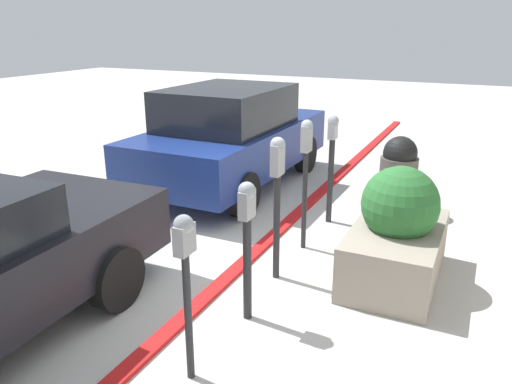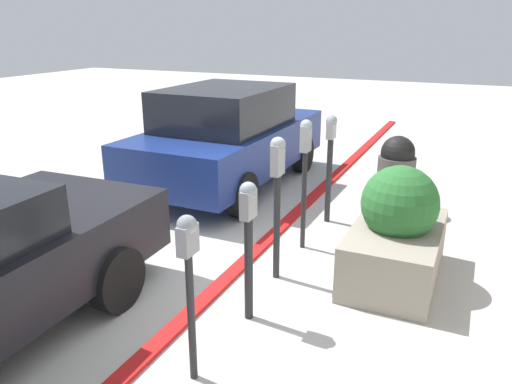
# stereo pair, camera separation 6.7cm
# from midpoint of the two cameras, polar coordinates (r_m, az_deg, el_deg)

# --- Properties ---
(ground_plane) EXTENTS (40.00, 40.00, 0.00)m
(ground_plane) POSITION_cam_midpoint_polar(r_m,az_deg,el_deg) (5.62, -0.81, -8.84)
(ground_plane) COLOR beige
(curb_strip) EXTENTS (19.00, 0.16, 0.04)m
(curb_strip) POSITION_cam_midpoint_polar(r_m,az_deg,el_deg) (5.64, -1.55, -8.50)
(curb_strip) COLOR red
(curb_strip) RESTS_ON ground_plane
(parking_meter_nearest) EXTENTS (0.17, 0.15, 1.35)m
(parking_meter_nearest) POSITION_cam_midpoint_polar(r_m,az_deg,el_deg) (3.63, -7.53, -8.19)
(parking_meter_nearest) COLOR #232326
(parking_meter_nearest) RESTS_ON ground_plane
(parking_meter_second) EXTENTS (0.18, 0.16, 1.32)m
(parking_meter_second) POSITION_cam_midpoint_polar(r_m,az_deg,el_deg) (4.38, -0.59, -4.37)
(parking_meter_second) COLOR #232326
(parking_meter_second) RESTS_ON ground_plane
(parking_meter_middle) EXTENTS (0.18, 0.16, 1.54)m
(parking_meter_middle) POSITION_cam_midpoint_polar(r_m,az_deg,el_deg) (5.06, 2.82, 0.98)
(parking_meter_middle) COLOR #232326
(parking_meter_middle) RESTS_ON ground_plane
(parking_meter_fourth) EXTENTS (0.16, 0.14, 1.57)m
(parking_meter_fourth) POSITION_cam_midpoint_polar(r_m,az_deg,el_deg) (5.79, 6.06, 3.78)
(parking_meter_fourth) COLOR #232326
(parking_meter_fourth) RESTS_ON ground_plane
(parking_meter_farthest) EXTENTS (0.17, 0.15, 1.47)m
(parking_meter_farthest) POSITION_cam_midpoint_polar(r_m,az_deg,el_deg) (6.69, 8.93, 4.33)
(parking_meter_farthest) COLOR #232326
(parking_meter_farthest) RESTS_ON ground_plane
(planter_box) EXTENTS (1.58, 0.89, 1.24)m
(planter_box) POSITION_cam_midpoint_polar(r_m,az_deg,el_deg) (5.44, 16.16, -4.76)
(planter_box) COLOR gray
(planter_box) RESTS_ON ground_plane
(parked_car_middle) EXTENTS (4.06, 1.89, 1.65)m
(parked_car_middle) POSITION_cam_midpoint_polar(r_m,az_deg,el_deg) (8.24, -2.62, 6.38)
(parked_car_middle) COLOR navy
(parked_car_middle) RESTS_ON ground_plane
(trash_bin) EXTENTS (0.53, 0.53, 1.11)m
(trash_bin) POSITION_cam_midpoint_polar(r_m,az_deg,el_deg) (7.39, 16.18, 1.90)
(trash_bin) COLOR #514C47
(trash_bin) RESTS_ON ground_plane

